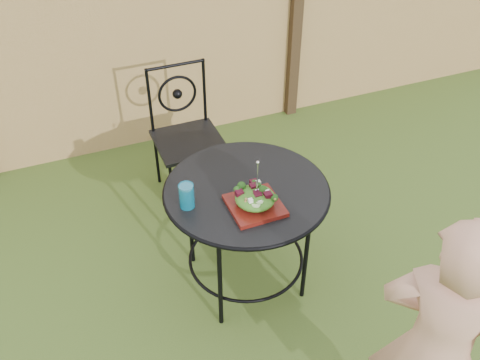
% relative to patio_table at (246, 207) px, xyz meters
% --- Properties ---
extents(ground, '(60.00, 60.00, 0.00)m').
position_rel_patio_table_xyz_m(ground, '(-0.15, -0.45, -0.59)').
color(ground, '#2D4817').
rests_on(ground, ground).
extents(fence, '(8.00, 0.12, 1.90)m').
position_rel_patio_table_xyz_m(fence, '(-0.15, 1.74, 0.36)').
color(fence, tan).
rests_on(fence, ground).
extents(patio_table, '(0.92, 0.92, 0.72)m').
position_rel_patio_table_xyz_m(patio_table, '(0.00, 0.00, 0.00)').
color(patio_table, black).
rests_on(patio_table, ground).
extents(patio_chair, '(0.46, 0.46, 0.95)m').
position_rel_patio_table_xyz_m(patio_chair, '(-0.05, 1.00, -0.08)').
color(patio_chair, black).
rests_on(patio_chair, ground).
extents(diner, '(0.57, 0.62, 1.41)m').
position_rel_patio_table_xyz_m(diner, '(0.31, -1.22, 0.12)').
color(diner, tan).
rests_on(diner, ground).
extents(salad_plate, '(0.27, 0.27, 0.02)m').
position_rel_patio_table_xyz_m(salad_plate, '(-0.02, -0.16, 0.15)').
color(salad_plate, '#46130A').
rests_on(salad_plate, patio_table).
extents(salad, '(0.21, 0.21, 0.08)m').
position_rel_patio_table_xyz_m(salad, '(-0.02, -0.16, 0.20)').
color(salad, '#235614').
rests_on(salad, salad_plate).
extents(fork, '(0.01, 0.01, 0.18)m').
position_rel_patio_table_xyz_m(fork, '(-0.01, -0.16, 0.33)').
color(fork, silver).
rests_on(fork, salad).
extents(drinking_glass, '(0.08, 0.08, 0.14)m').
position_rel_patio_table_xyz_m(drinking_glass, '(-0.34, -0.02, 0.21)').
color(drinking_glass, '#0A607F').
rests_on(drinking_glass, patio_table).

